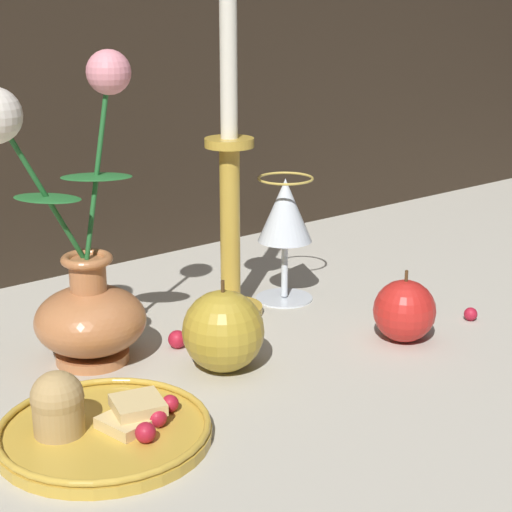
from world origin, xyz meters
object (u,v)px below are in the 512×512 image
at_px(wine_glass, 285,216).
at_px(vase, 82,281).
at_px(plate_with_pastries, 97,425).
at_px(apple_near_glass, 223,331).
at_px(candlestick, 230,200).
at_px(apple_beside_vase, 404,311).

bearing_deg(wine_glass, vase, -176.46).
xyz_separation_m(vase, wine_glass, (0.28, 0.02, 0.02)).
xyz_separation_m(plate_with_pastries, apple_near_glass, (0.17, 0.05, 0.03)).
xyz_separation_m(plate_with_pastries, candlestick, (0.26, 0.17, 0.12)).
bearing_deg(vase, apple_near_glass, -45.21).
relative_size(wine_glass, candlestick, 0.41).
distance_m(candlestick, apple_beside_vase, 0.23).
bearing_deg(wine_glass, plate_with_pastries, -154.24).
distance_m(vase, candlestick, 0.20).
relative_size(vase, candlestick, 0.83).
xyz_separation_m(wine_glass, apple_beside_vase, (0.02, -0.18, -0.07)).
height_order(vase, apple_near_glass, vase).
bearing_deg(apple_beside_vase, vase, 151.50).
bearing_deg(plate_with_pastries, vase, 65.81).
distance_m(plate_with_pastries, candlestick, 0.34).
relative_size(plate_with_pastries, apple_beside_vase, 2.29).
relative_size(candlestick, apple_near_glass, 3.99).
bearing_deg(apple_near_glass, wine_glass, 33.48).
bearing_deg(plate_with_pastries, wine_glass, 25.76).
height_order(wine_glass, apple_beside_vase, wine_glass).
xyz_separation_m(vase, candlestick, (0.20, 0.02, 0.05)).
bearing_deg(apple_beside_vase, plate_with_pastries, 178.14).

